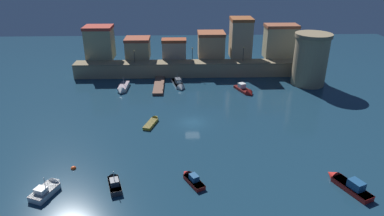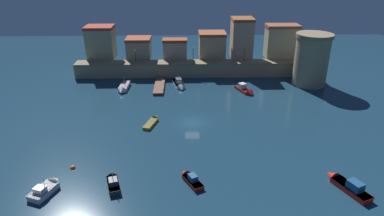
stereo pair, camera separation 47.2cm
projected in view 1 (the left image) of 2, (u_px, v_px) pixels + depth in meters
name	position (u px, v px, depth m)	size (l,w,h in m)	color
ground_plane	(193.00, 123.00, 59.55)	(141.91, 141.91, 0.00)	#19384C
quay_wall	(189.00, 69.00, 82.13)	(54.20, 4.08, 3.44)	#9E8966
old_town_backdrop	(197.00, 43.00, 84.16)	(51.73, 6.15, 9.69)	tan
fortress_tower	(310.00, 59.00, 75.08)	(7.88, 7.88, 11.43)	#9E8966
pier_dock	(159.00, 85.00, 75.76)	(2.14, 11.04, 0.70)	brown
quay_lamp_0	(134.00, 54.00, 80.21)	(0.32, 0.32, 2.94)	black
quay_lamp_1	(192.00, 52.00, 80.51)	(0.32, 0.32, 3.44)	black
quay_lamp_2	(243.00, 52.00, 80.86)	(0.32, 0.32, 3.56)	black
moored_boat_0	(347.00, 184.00, 42.77)	(4.11, 6.66, 2.17)	red
moored_boat_1	(245.00, 90.00, 72.57)	(3.98, 6.35, 2.12)	red
moored_boat_2	(153.00, 121.00, 59.39)	(2.77, 5.44, 1.21)	gold
moored_boat_3	(192.00, 179.00, 43.99)	(3.24, 4.58, 1.64)	red
moored_boat_4	(179.00, 85.00, 75.75)	(3.35, 7.39, 3.14)	silver
moored_boat_5	(114.00, 182.00, 43.10)	(2.63, 4.69, 3.02)	#333338
moored_boat_6	(123.00, 88.00, 73.66)	(1.97, 6.62, 3.03)	white
moored_boat_7	(48.00, 188.00, 42.02)	(3.39, 4.96, 2.84)	white
mooring_buoy_0	(74.00, 169.00, 46.70)	(0.74, 0.74, 0.74)	#EA4C19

